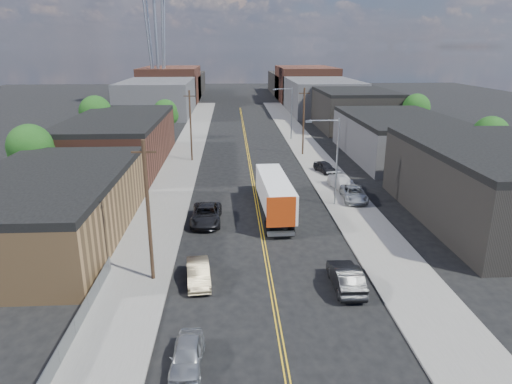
{
  "coord_description": "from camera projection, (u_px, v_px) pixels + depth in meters",
  "views": [
    {
      "loc": [
        -2.59,
        -19.01,
        15.64
      ],
      "look_at": [
        -0.3,
        22.14,
        2.5
      ],
      "focal_mm": 32.0,
      "sensor_mm": 36.0,
      "label": 1
    }
  ],
  "objects": [
    {
      "name": "tree_left_mid",
      "position": [
        96.0,
        114.0,
        72.36
      ],
      "size": [
        5.1,
        5.04,
        8.37
      ],
      "color": "black",
      "rests_on": "ground"
    },
    {
      "name": "car_left_a",
      "position": [
        187.0,
        355.0,
        23.19
      ],
      "size": [
        1.74,
        4.05,
        1.36
      ],
      "primitive_type": "imported",
      "rotation": [
        0.0,
        0.0,
        -0.03
      ],
      "color": "#A2A5A7",
      "rests_on": "ground"
    },
    {
      "name": "skyline_right_c",
      "position": [
        296.0,
        84.0,
        156.14
      ],
      "size": [
        16.0,
        40.0,
        7.0
      ],
      "primitive_type": "cube",
      "color": "black",
      "rests_on": "ground"
    },
    {
      "name": "tree_left_far",
      "position": [
        166.0,
        113.0,
        79.82
      ],
      "size": [
        4.35,
        4.2,
        6.97
      ],
      "color": "black",
      "rests_on": "ground"
    },
    {
      "name": "car_right_lot_a",
      "position": [
        354.0,
        194.0,
        48.1
      ],
      "size": [
        2.82,
        5.38,
        1.44
      ],
      "primitive_type": "imported",
      "rotation": [
        0.0,
        0.0,
        -0.08
      ],
      "color": "#A9ADAF",
      "rests_on": "sidewalk_right"
    },
    {
      "name": "skyline_left_c",
      "position": [
        179.0,
        85.0,
        154.02
      ],
      "size": [
        16.0,
        40.0,
        7.0
      ],
      "primitive_type": "cube",
      "color": "black",
      "rests_on": "ground"
    },
    {
      "name": "industrial_right_c",
      "position": [
        353.0,
        109.0,
        91.47
      ],
      "size": [
        14.0,
        22.0,
        7.6
      ],
      "color": "black",
      "rests_on": "ground"
    },
    {
      "name": "car_right_oncoming",
      "position": [
        346.0,
        277.0,
        30.75
      ],
      "size": [
        1.79,
        5.03,
        1.65
      ],
      "primitive_type": "imported",
      "rotation": [
        0.0,
        0.0,
        3.13
      ],
      "color": "black",
      "rests_on": "ground"
    },
    {
      "name": "chainlink_fence",
      "position": [
        75.0,
        328.0,
        25.49
      ],
      "size": [
        0.05,
        16.0,
        1.22
      ],
      "color": "slate",
      "rests_on": "ground"
    },
    {
      "name": "utility_pole_left_near",
      "position": [
        148.0,
        211.0,
        30.49
      ],
      "size": [
        1.6,
        0.26,
        10.0
      ],
      "color": "black",
      "rests_on": "ground"
    },
    {
      "name": "car_left_c",
      "position": [
        206.0,
        215.0,
        42.25
      ],
      "size": [
        2.79,
        5.88,
        1.62
      ],
      "primitive_type": "imported",
      "rotation": [
        0.0,
        0.0,
        -0.02
      ],
      "color": "black",
      "rests_on": "ground"
    },
    {
      "name": "warehouse_brown",
      "position": [
        119.0,
        141.0,
        62.87
      ],
      "size": [
        12.0,
        26.0,
        6.6
      ],
      "color": "#4E2A1F",
      "rests_on": "ground"
    },
    {
      "name": "utility_pole_left_far",
      "position": [
        191.0,
        126.0,
        63.78
      ],
      "size": [
        1.6,
        0.26,
        10.0
      ],
      "color": "black",
      "rests_on": "ground"
    },
    {
      "name": "car_left_b",
      "position": [
        198.0,
        273.0,
        31.51
      ],
      "size": [
        1.98,
        4.51,
        1.44
      ],
      "primitive_type": "imported",
      "rotation": [
        0.0,
        0.0,
        0.11
      ],
      "color": "#817254",
      "rests_on": "ground"
    },
    {
      "name": "tree_right_near",
      "position": [
        491.0,
        137.0,
        57.32
      ],
      "size": [
        4.6,
        4.48,
        7.44
      ],
      "color": "black",
      "rests_on": "ground"
    },
    {
      "name": "skyline_left_a",
      "position": [
        159.0,
        97.0,
        111.06
      ],
      "size": [
        16.0,
        30.0,
        8.0
      ],
      "primitive_type": "cube",
      "color": "#373739",
      "rests_on": "ground"
    },
    {
      "name": "semi_truck",
      "position": [
        273.0,
        190.0,
        44.95
      ],
      "size": [
        2.96,
        14.57,
        3.79
      ],
      "rotation": [
        0.0,
        0.0,
        0.04
      ],
      "color": "silver",
      "rests_on": "ground"
    },
    {
      "name": "ground",
      "position": [
        246.0,
        140.0,
        80.04
      ],
      "size": [
        260.0,
        260.0,
        0.0
      ],
      "primitive_type": "plane",
      "color": "black",
      "rests_on": "ground"
    },
    {
      "name": "industrial_right_a",
      "position": [
        498.0,
        184.0,
        42.08
      ],
      "size": [
        14.0,
        22.0,
        7.1
      ],
      "color": "black",
      "rests_on": "ground"
    },
    {
      "name": "warehouse_tan",
      "position": [
        49.0,
        207.0,
        38.29
      ],
      "size": [
        12.0,
        22.0,
        5.6
      ],
      "color": "olive",
      "rests_on": "ground"
    },
    {
      "name": "skyline_left_b",
      "position": [
        171.0,
        85.0,
        134.54
      ],
      "size": [
        16.0,
        26.0,
        10.0
      ],
      "primitive_type": "cube",
      "color": "#4E2A1F",
      "rests_on": "ground"
    },
    {
      "name": "sidewalk_right",
      "position": [
        314.0,
        159.0,
        66.25
      ],
      "size": [
        5.0,
        140.0,
        0.15
      ],
      "primitive_type": "cube",
      "color": "slate",
      "rests_on": "ground"
    },
    {
      "name": "streetlight_near",
      "position": [
        333.0,
        155.0,
        45.53
      ],
      "size": [
        3.39,
        0.25,
        9.0
      ],
      "color": "gray",
      "rests_on": "ground"
    },
    {
      "name": "tree_right_far",
      "position": [
        416.0,
        109.0,
        80.06
      ],
      "size": [
        4.85,
        4.76,
        7.91
      ],
      "color": "black",
      "rests_on": "ground"
    },
    {
      "name": "car_right_lot_b",
      "position": [
        343.0,
        183.0,
        51.91
      ],
      "size": [
        3.17,
        5.43,
        1.48
      ],
      "primitive_type": "imported",
      "rotation": [
        0.0,
        0.0,
        0.23
      ],
      "color": "silver",
      "rests_on": "sidewalk_right"
    },
    {
      "name": "skyline_right_b",
      "position": [
        305.0,
        84.0,
        136.66
      ],
      "size": [
        16.0,
        26.0,
        10.0
      ],
      "primitive_type": "cube",
      "color": "#4E2A1F",
      "rests_on": "ground"
    },
    {
      "name": "industrial_right_b",
      "position": [
        398.0,
        137.0,
        66.96
      ],
      "size": [
        14.0,
        24.0,
        6.1
      ],
      "color": "#373739",
      "rests_on": "ground"
    },
    {
      "name": "tree_left_near",
      "position": [
        31.0,
        150.0,
        48.67
      ],
      "size": [
        4.85,
        4.76,
        7.91
      ],
      "color": "black",
      "rests_on": "ground"
    },
    {
      "name": "centerline",
      "position": [
        249.0,
        160.0,
        65.77
      ],
      "size": [
        0.32,
        120.0,
        0.01
      ],
      "primitive_type": "cube",
      "color": "gold",
      "rests_on": "ground"
    },
    {
      "name": "car_right_lot_c",
      "position": [
        325.0,
        167.0,
        58.82
      ],
      "size": [
        2.8,
        4.43,
        1.4
      ],
      "primitive_type": "imported",
      "rotation": [
        0.0,
        0.0,
        0.3
      ],
      "color": "black",
      "rests_on": "sidewalk_right"
    },
    {
      "name": "skyline_right_a",
      "position": [
        321.0,
        96.0,
        113.18
      ],
      "size": [
        16.0,
        30.0,
        8.0
      ],
      "primitive_type": "cube",
      "color": "#373739",
      "rests_on": "ground"
    },
    {
      "name": "sidewalk_left",
      "position": [
        183.0,
        161.0,
        65.25
      ],
      "size": [
        5.0,
        140.0,
        0.15
      ],
      "primitive_type": "cube",
      "color": "slate",
      "rests_on": "ground"
    },
    {
      "name": "streetlight_far",
      "position": [
        289.0,
        109.0,
        78.83
      ],
      "size": [
        3.39,
        0.25,
        9.0
      ],
      "color": "gray",
      "rests_on": "ground"
    },
    {
      "name": "utility_pole_right",
      "position": [
        304.0,
        121.0,
        67.5
      ],
      "size": [
        1.6,
        0.26,
        10.0
      ],
      "color": "black",
      "rests_on": "ground"
    }
  ]
}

